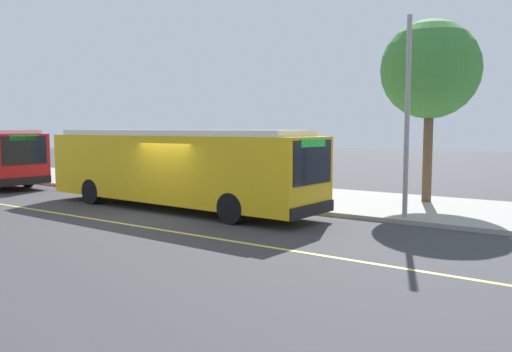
{
  "coord_description": "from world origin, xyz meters",
  "views": [
    {
      "loc": [
        12.81,
        -12.87,
        3.0
      ],
      "look_at": [
        2.48,
        1.63,
        1.36
      ],
      "focal_mm": 36.18,
      "sensor_mm": 36.0,
      "label": 1
    }
  ],
  "objects_px": {
    "route_sign_post": "(210,154)",
    "pedestrian_commuter": "(222,173)",
    "transit_bus_main": "(176,166)",
    "waiting_bench": "(216,179)"
  },
  "relations": [
    {
      "from": "waiting_bench",
      "to": "route_sign_post",
      "type": "bearing_deg",
      "value": -54.42
    },
    {
      "from": "waiting_bench",
      "to": "pedestrian_commuter",
      "type": "height_order",
      "value": "pedestrian_commuter"
    },
    {
      "from": "route_sign_post",
      "to": "pedestrian_commuter",
      "type": "bearing_deg",
      "value": 62.02
    },
    {
      "from": "transit_bus_main",
      "to": "pedestrian_commuter",
      "type": "xyz_separation_m",
      "value": [
        -0.18,
        2.92,
        -0.5
      ]
    },
    {
      "from": "pedestrian_commuter",
      "to": "transit_bus_main",
      "type": "bearing_deg",
      "value": -86.38
    },
    {
      "from": "transit_bus_main",
      "to": "waiting_bench",
      "type": "xyz_separation_m",
      "value": [
        -2.15,
        4.87,
        -0.98
      ]
    },
    {
      "from": "transit_bus_main",
      "to": "route_sign_post",
      "type": "bearing_deg",
      "value": 99.91
    },
    {
      "from": "route_sign_post",
      "to": "waiting_bench",
      "type": "bearing_deg",
      "value": 125.58
    },
    {
      "from": "transit_bus_main",
      "to": "pedestrian_commuter",
      "type": "relative_size",
      "value": 7.1
    },
    {
      "from": "route_sign_post",
      "to": "pedestrian_commuter",
      "type": "height_order",
      "value": "route_sign_post"
    }
  ]
}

